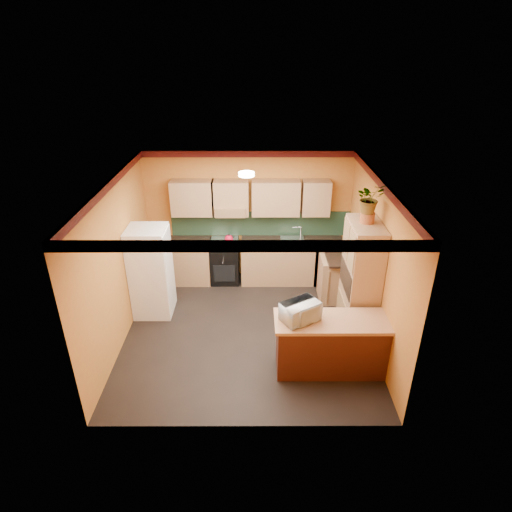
{
  "coord_description": "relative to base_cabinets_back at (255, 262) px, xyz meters",
  "views": [
    {
      "loc": [
        0.14,
        -6.16,
        4.59
      ],
      "look_at": [
        0.15,
        0.45,
        1.25
      ],
      "focal_mm": 30.0,
      "sensor_mm": 36.0,
      "label": 1
    }
  ],
  "objects": [
    {
      "name": "pantry",
      "position": [
        1.72,
        -1.94,
        0.61
      ],
      "size": [
        0.48,
        0.9,
        2.1
      ],
      "primitive_type": "cube",
      "color": "tan",
      "rests_on": "ground"
    },
    {
      "name": "sink",
      "position": [
        0.77,
        0.0,
        0.5
      ],
      "size": [
        0.48,
        0.4,
        0.03
      ],
      "primitive_type": "cube",
      "color": "silver",
      "rests_on": "countertop_back"
    },
    {
      "name": "fern_pot",
      "position": [
        1.72,
        -1.89,
        1.74
      ],
      "size": [
        0.22,
        0.22,
        0.16
      ],
      "primitive_type": "cylinder",
      "color": "#9C4B25",
      "rests_on": "pantry"
    },
    {
      "name": "breakfast_bar",
      "position": [
        1.24,
        -2.79,
        0.0
      ],
      "size": [
        1.8,
        0.55,
        0.88
      ],
      "primitive_type": "cube",
      "color": "#4C1711",
      "rests_on": "ground"
    },
    {
      "name": "fridge",
      "position": [
        -1.88,
        -1.18,
        0.41
      ],
      "size": [
        0.68,
        0.66,
        1.7
      ],
      "primitive_type": "cube",
      "color": "white",
      "rests_on": "ground"
    },
    {
      "name": "countertop_back",
      "position": [
        0.0,
        -0.0,
        0.46
      ],
      "size": [
        3.65,
        0.62,
        0.04
      ],
      "primitive_type": "cube",
      "color": "black",
      "rests_on": "base_cabinets_back"
    },
    {
      "name": "base_cabinets_back",
      "position": [
        0.0,
        0.0,
        0.0
      ],
      "size": [
        3.65,
        0.6,
        0.88
      ],
      "primitive_type": "cube",
      "color": "tan",
      "rests_on": "ground"
    },
    {
      "name": "countertop_right",
      "position": [
        1.67,
        -0.72,
        0.46
      ],
      "size": [
        0.62,
        0.8,
        0.04
      ],
      "primitive_type": "cube",
      "color": "black",
      "rests_on": "base_cabinets_right"
    },
    {
      "name": "bar_top",
      "position": [
        1.24,
        -2.79,
        0.47
      ],
      "size": [
        1.9,
        0.65,
        0.05
      ],
      "primitive_type": "cube",
      "color": "tan",
      "rests_on": "breakfast_bar"
    },
    {
      "name": "fern",
      "position": [
        1.72,
        -1.89,
        2.05
      ],
      "size": [
        0.51,
        0.48,
        0.46
      ],
      "primitive_type": "imported",
      "rotation": [
        0.0,
        0.0,
        0.34
      ],
      "color": "tan",
      "rests_on": "fern_pot"
    },
    {
      "name": "stove",
      "position": [
        -0.62,
        -0.0,
        0.02
      ],
      "size": [
        0.58,
        0.58,
        0.91
      ],
      "primitive_type": "cube",
      "color": "black",
      "rests_on": "ground"
    },
    {
      "name": "base_cabinets_right",
      "position": [
        1.67,
        -0.72,
        0.0
      ],
      "size": [
        0.6,
        0.8,
        0.88
      ],
      "primitive_type": "cube",
      "color": "tan",
      "rests_on": "ground"
    },
    {
      "name": "room_shell",
      "position": [
        -0.11,
        -1.52,
        1.65
      ],
      "size": [
        4.24,
        4.24,
        2.72
      ],
      "color": "black",
      "rests_on": "ground"
    },
    {
      "name": "kettle",
      "position": [
        -0.53,
        -0.05,
        0.56
      ],
      "size": [
        0.21,
        0.21,
        0.18
      ],
      "primitive_type": null,
      "rotation": [
        0.0,
        0.0,
        -0.28
      ],
      "color": "red",
      "rests_on": "stove"
    },
    {
      "name": "microwave",
      "position": [
        0.66,
        -2.79,
        0.64
      ],
      "size": [
        0.64,
        0.59,
        0.29
      ],
      "primitive_type": "imported",
      "rotation": [
        0.0,
        0.0,
        0.55
      ],
      "color": "white",
      "rests_on": "bar_top"
    }
  ]
}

